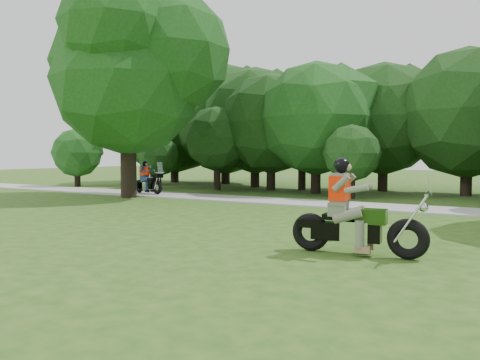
% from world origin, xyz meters
% --- Properties ---
extents(ground, '(100.00, 100.00, 0.00)m').
position_xyz_m(ground, '(0.00, 0.00, 0.00)').
color(ground, '#264C15').
rests_on(ground, ground).
extents(walkway, '(60.00, 2.20, 0.06)m').
position_xyz_m(walkway, '(0.00, 8.00, 0.03)').
color(walkway, gray).
rests_on(walkway, ground).
extents(tree_line, '(39.90, 11.79, 7.55)m').
position_xyz_m(tree_line, '(-0.24, 14.88, 3.68)').
color(tree_line, black).
rests_on(tree_line, ground).
extents(big_tree_west, '(8.64, 6.56, 9.96)m').
position_xyz_m(big_tree_west, '(-10.54, 6.85, 5.76)').
color(big_tree_west, black).
rests_on(big_tree_west, ground).
extents(chopper_motorcycle, '(2.54, 0.72, 1.81)m').
position_xyz_m(chopper_motorcycle, '(1.30, 0.00, 0.67)').
color(chopper_motorcycle, black).
rests_on(chopper_motorcycle, ground).
extents(touring_motorcycle, '(1.97, 0.85, 1.51)m').
position_xyz_m(touring_motorcycle, '(-10.80, 7.97, 0.61)').
color(touring_motorcycle, black).
rests_on(touring_motorcycle, walkway).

